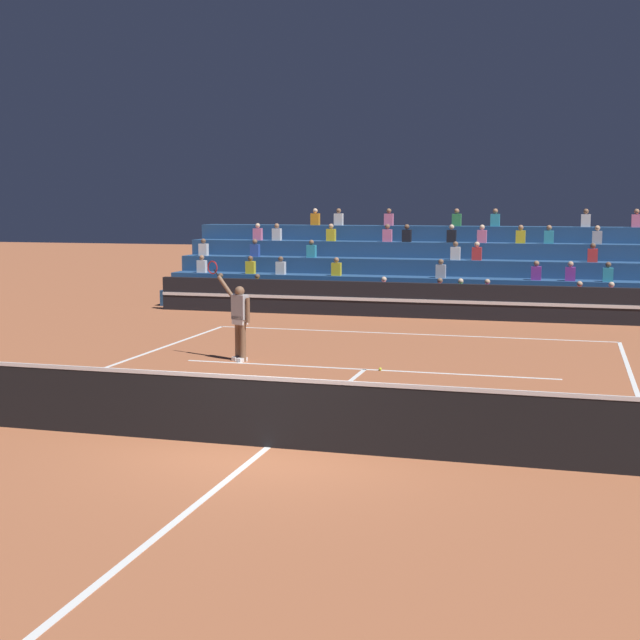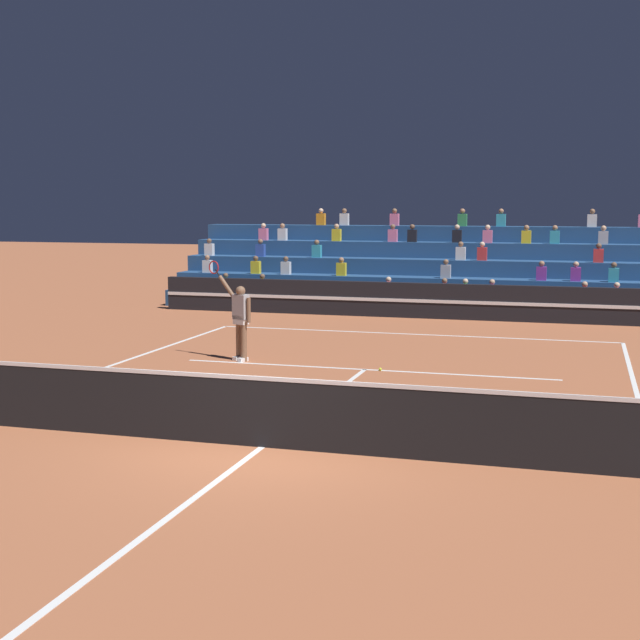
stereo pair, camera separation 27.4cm
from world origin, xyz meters
name	(u,v)px [view 2 (the right image)]	position (x,y,z in m)	size (l,w,h in m)	color
ground_plane	(262,447)	(0.00, 0.00, 0.00)	(120.00, 120.00, 0.00)	#AD603D
court_lines	(262,447)	(0.00, 0.00, 0.00)	(11.10, 23.90, 0.01)	white
tennis_net	(262,411)	(0.00, 0.00, 0.54)	(12.00, 0.10, 1.10)	slate
sponsor_banner_wall	(433,301)	(0.00, 15.42, 0.55)	(18.00, 0.26, 1.10)	black
bleacher_stand	(451,276)	(0.01, 19.22, 1.02)	(19.13, 4.75, 3.38)	navy
tennis_player	(240,318)	(-2.99, 6.71, 0.98)	(1.25, 0.62, 2.32)	brown
tennis_ball	(380,369)	(0.35, 6.39, 0.03)	(0.07, 0.07, 0.07)	#C6DB33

